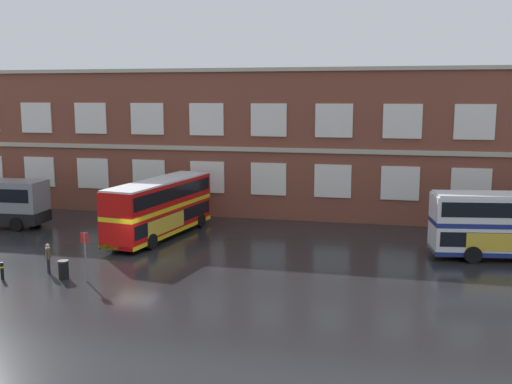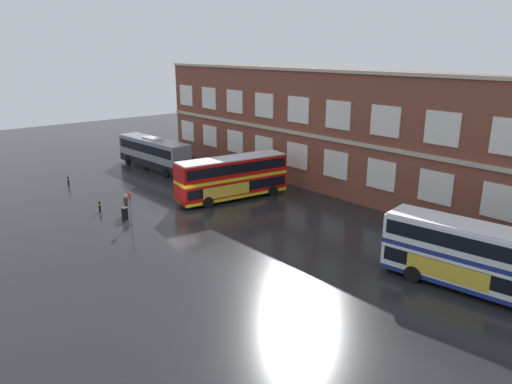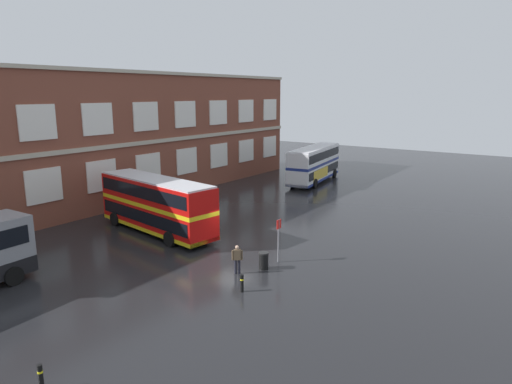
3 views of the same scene
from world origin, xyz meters
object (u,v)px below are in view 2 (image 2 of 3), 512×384
(double_decker_near, at_px, (232,177))
(double_decker_middle, at_px, (478,258))
(safety_bollard_west, at_px, (100,206))
(touring_coach, at_px, (154,153))
(safety_bollard_east, at_px, (68,181))
(waiting_passenger, at_px, (126,202))
(bus_stand_flag, at_px, (130,205))
(station_litter_bin, at_px, (125,213))

(double_decker_near, distance_m, double_decker_middle, 23.97)
(safety_bollard_west, bearing_deg, double_decker_near, 67.55)
(double_decker_near, relative_size, touring_coach, 0.93)
(double_decker_middle, height_order, safety_bollard_east, double_decker_middle)
(touring_coach, distance_m, safety_bollard_east, 10.75)
(double_decker_middle, relative_size, safety_bollard_west, 11.85)
(double_decker_middle, bearing_deg, waiting_passenger, -160.94)
(bus_stand_flag, relative_size, safety_bollard_east, 2.84)
(bus_stand_flag, height_order, safety_bollard_west, bus_stand_flag)
(double_decker_middle, bearing_deg, touring_coach, 179.02)
(bus_stand_flag, relative_size, station_litter_bin, 2.62)
(double_decker_near, relative_size, safety_bollard_west, 11.85)
(double_decker_near, bearing_deg, safety_bollard_east, -145.54)
(bus_stand_flag, bearing_deg, safety_bollard_east, 178.91)
(touring_coach, xyz_separation_m, safety_bollard_west, (11.00, -11.64, -1.42))
(touring_coach, relative_size, safety_bollard_west, 12.75)
(double_decker_near, height_order, safety_bollard_west, double_decker_near)
(double_decker_middle, bearing_deg, bus_stand_flag, -156.87)
(touring_coach, bearing_deg, safety_bollard_west, -46.62)
(safety_bollard_east, bearing_deg, double_decker_middle, 14.30)
(double_decker_near, distance_m, waiting_passenger, 10.17)
(waiting_passenger, height_order, safety_bollard_west, waiting_passenger)
(bus_stand_flag, distance_m, station_litter_bin, 1.82)
(bus_stand_flag, distance_m, safety_bollard_east, 15.12)
(safety_bollard_west, bearing_deg, double_decker_middle, 20.92)
(station_litter_bin, height_order, safety_bollard_east, station_litter_bin)
(waiting_passenger, distance_m, bus_stand_flag, 3.12)
(waiting_passenger, bearing_deg, double_decker_near, 73.37)
(double_decker_near, height_order, waiting_passenger, double_decker_near)
(double_decker_near, height_order, safety_bollard_east, double_decker_near)
(bus_stand_flag, bearing_deg, station_litter_bin, 175.15)
(safety_bollard_west, bearing_deg, station_litter_bin, 14.43)
(double_decker_middle, height_order, waiting_passenger, double_decker_middle)
(bus_stand_flag, distance_m, safety_bollard_west, 4.87)
(double_decker_near, xyz_separation_m, safety_bollard_east, (-15.09, -10.35, -1.66))
(waiting_passenger, relative_size, station_litter_bin, 1.65)
(double_decker_middle, bearing_deg, double_decker_near, 179.05)
(double_decker_near, bearing_deg, touring_coach, 178.97)
(touring_coach, height_order, station_litter_bin, touring_coach)
(waiting_passenger, distance_m, safety_bollard_west, 2.50)
(double_decker_middle, bearing_deg, safety_bollard_west, -159.08)
(station_litter_bin, distance_m, safety_bollard_east, 13.65)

